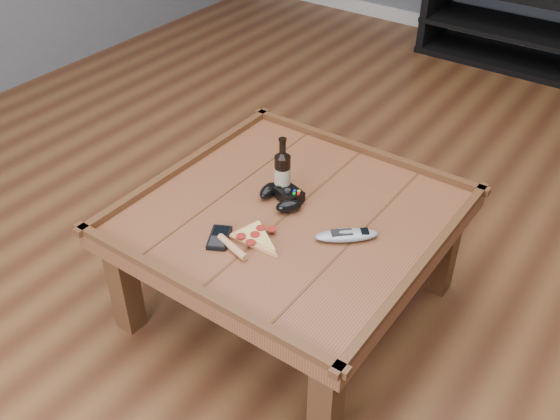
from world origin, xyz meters
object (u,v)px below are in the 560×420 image
Objects in this scene: media_console at (532,30)px; remote_control at (347,235)px; coffee_table at (291,225)px; pizza_slice at (252,238)px; game_controller at (282,196)px; beer_bottle at (282,172)px; smartphone at (219,238)px.

remote_control is at bearing -85.26° from media_console.
coffee_table and pizza_slice have the same top height.
remote_control is at bearing 52.26° from pizza_slice.
coffee_table is at bearing -134.81° from remote_control.
game_controller reaches higher than pizza_slice.
game_controller reaches higher than media_console.
game_controller reaches higher than remote_control.
media_console is (0.00, 2.75, -0.15)m from coffee_table.
remote_control is at bearing 7.87° from game_controller.
coffee_table is 2.75m from media_console.
media_console is 6.32× the size of beer_bottle.
coffee_table is 3.80× the size of pizza_slice.
beer_bottle is 1.68× the size of smartphone.
pizza_slice is at bearing -93.94° from coffee_table.
beer_bottle is at bearing -146.72° from remote_control.
beer_bottle reaches higher than media_console.
pizza_slice is 0.10m from smartphone.
pizza_slice is at bearing -93.92° from remote_control.
remote_control is (0.23, -0.01, 0.07)m from coffee_table.
media_console is at bearing 105.65° from game_controller.
game_controller is (-0.06, -2.72, 0.23)m from media_console.
pizza_slice is (-0.01, -0.20, 0.07)m from coffee_table.
media_console is at bearing 90.00° from coffee_table.
pizza_slice is at bearing 5.08° from smartphone.
game_controller is (-0.06, 0.03, 0.08)m from coffee_table.
smartphone is at bearing -132.03° from pizza_slice.
pizza_slice is (-0.01, -2.95, 0.21)m from media_console.
beer_bottle reaches higher than pizza_slice.
remote_control is (0.29, -0.04, -0.01)m from game_controller.
media_console is at bearing 104.83° from pizza_slice.
coffee_table is at bearing 101.15° from pizza_slice.
smartphone is at bearing -95.01° from remote_control.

